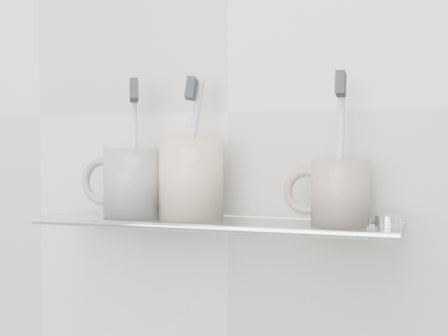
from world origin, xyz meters
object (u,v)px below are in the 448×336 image
at_px(mug_left, 134,182).
at_px(mug_center, 191,179).
at_px(shelf_glass, 213,223).
at_px(mug_right, 340,192).

distance_m(mug_left, mug_center, 0.09).
distance_m(shelf_glass, mug_right, 0.18).
bearing_deg(mug_right, mug_center, -167.35).
height_order(shelf_glass, mug_left, mug_left).
height_order(shelf_glass, mug_right, mug_right).
bearing_deg(mug_left, mug_center, 22.45).
relative_size(shelf_glass, mug_right, 5.93).
relative_size(mug_left, mug_center, 0.89).
relative_size(shelf_glass, mug_left, 5.06).
bearing_deg(mug_center, mug_left, 169.08).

